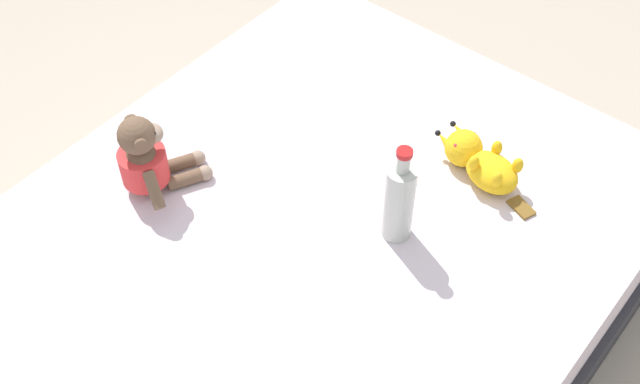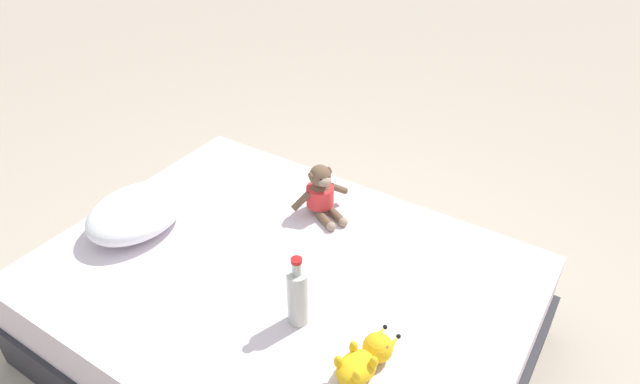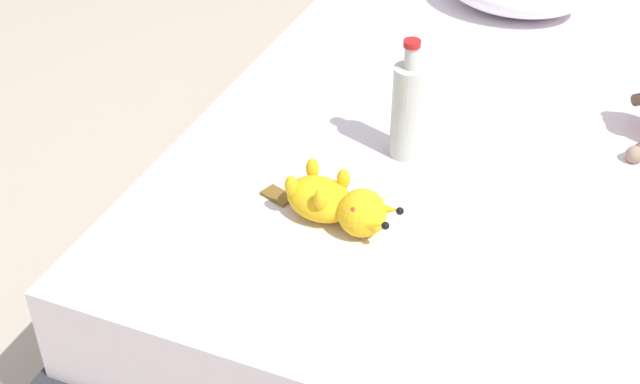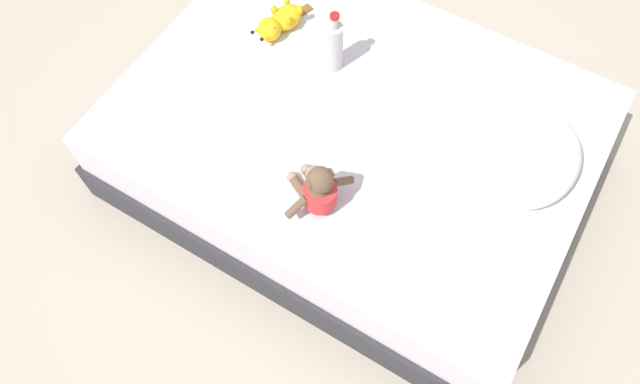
{
  "view_description": "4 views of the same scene",
  "coord_description": "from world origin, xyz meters",
  "px_view_note": "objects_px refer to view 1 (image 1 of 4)",
  "views": [
    {
      "loc": [
        -0.81,
        0.87,
        2.02
      ],
      "look_at": [
        0.03,
        -0.15,
        0.51
      ],
      "focal_mm": 45.24,
      "sensor_mm": 36.0,
      "label": 1
    },
    {
      "loc": [
        -1.24,
        -0.98,
        1.94
      ],
      "look_at": [
        0.41,
        0.08,
        0.56
      ],
      "focal_mm": 30.74,
      "sensor_mm": 36.0,
      "label": 2
    },
    {
      "loc": [
        0.29,
        -1.83,
        1.59
      ],
      "look_at": [
        -0.26,
        -0.49,
        0.52
      ],
      "focal_mm": 49.31,
      "sensor_mm": 36.0,
      "label": 3
    },
    {
      "loc": [
        1.23,
        0.57,
        2.36
      ],
      "look_at": [
        0.41,
        0.08,
        0.56
      ],
      "focal_mm": 32.8,
      "sensor_mm": 36.0,
      "label": 4
    }
  ],
  "objects_px": {
    "bed": "(293,300)",
    "plush_yellow_creature": "(480,161)",
    "plush_monkey": "(147,160)",
    "glass_bottle": "(399,201)"
  },
  "relations": [
    {
      "from": "bed",
      "to": "plush_yellow_creature",
      "type": "relative_size",
      "value": 5.76
    },
    {
      "from": "bed",
      "to": "plush_yellow_creature",
      "type": "distance_m",
      "value": 0.61
    },
    {
      "from": "plush_yellow_creature",
      "to": "glass_bottle",
      "type": "distance_m",
      "value": 0.31
    },
    {
      "from": "plush_monkey",
      "to": "glass_bottle",
      "type": "xyz_separation_m",
      "value": [
        -0.58,
        -0.28,
        0.02
      ]
    },
    {
      "from": "glass_bottle",
      "to": "plush_monkey",
      "type": "bearing_deg",
      "value": 25.42
    },
    {
      "from": "plush_monkey",
      "to": "plush_yellow_creature",
      "type": "height_order",
      "value": "plush_monkey"
    },
    {
      "from": "bed",
      "to": "plush_monkey",
      "type": "xyz_separation_m",
      "value": [
        0.41,
        0.07,
        0.33
      ]
    },
    {
      "from": "bed",
      "to": "plush_monkey",
      "type": "relative_size",
      "value": 7.06
    },
    {
      "from": "plush_monkey",
      "to": "glass_bottle",
      "type": "relative_size",
      "value": 0.93
    },
    {
      "from": "plush_yellow_creature",
      "to": "glass_bottle",
      "type": "height_order",
      "value": "glass_bottle"
    }
  ]
}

